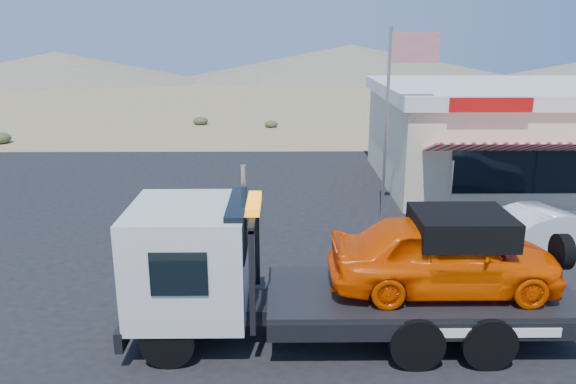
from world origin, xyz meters
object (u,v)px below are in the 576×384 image
tow_truck (340,266)px  flagpole (395,103)px  white_sedan (550,230)px  jerky_store (511,134)px

tow_truck → flagpole: (2.36, 7.26, 2.22)m
tow_truck → white_sedan: size_ratio=2.13×
white_sedan → flagpole: flagpole is taller
tow_truck → jerky_store: 14.16m
flagpole → tow_truck: bearing=-108.0°
tow_truck → white_sedan: tow_truck is taller
jerky_store → flagpole: bearing=-141.2°
tow_truck → white_sedan: 7.53m
jerky_store → flagpole: flagpole is taller
tow_truck → flagpole: size_ratio=1.43×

